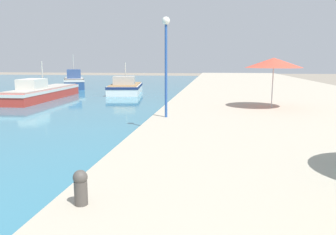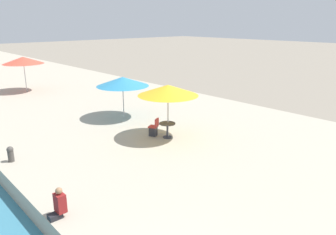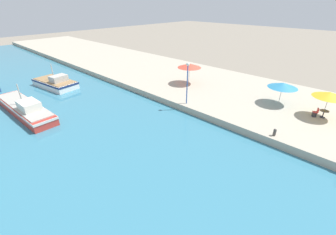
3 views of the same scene
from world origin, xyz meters
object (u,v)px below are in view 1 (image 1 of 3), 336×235
fishing_boat_mid (43,92)px  lamppost (166,50)px  mooring_bollard (81,186)px  fishing_boat_distant (74,82)px  cafe_umbrella_striped (274,63)px  fishing_boat_far (126,87)px

fishing_boat_mid → lamppost: (12.78, -11.87, 3.15)m
mooring_bollard → fishing_boat_distant: bearing=114.2°
cafe_umbrella_striped → lamppost: lamppost is taller
fishing_boat_mid → cafe_umbrella_striped: size_ratio=3.50×
fishing_boat_far → lamppost: lamppost is taller
fishing_boat_mid → mooring_bollard: size_ratio=16.86×
fishing_boat_far → cafe_umbrella_striped: (12.41, -14.00, 2.58)m
fishing_boat_distant → cafe_umbrella_striped: 28.64m
fishing_boat_far → mooring_bollard: (6.85, -27.73, 0.42)m
fishing_boat_distant → mooring_bollard: 36.70m
fishing_boat_far → fishing_boat_distant: size_ratio=1.06×
fishing_boat_mid → fishing_boat_far: fishing_boat_mid is taller
fishing_boat_mid → fishing_boat_far: (5.81, 6.20, -0.02)m
fishing_boat_far → lamppost: (6.97, -18.07, 3.17)m
fishing_boat_mid → fishing_boat_distant: bearing=98.5°
fishing_boat_far → mooring_bollard: fishing_boat_far is taller
fishing_boat_distant → cafe_umbrella_striped: (20.61, -19.75, 2.40)m
fishing_boat_distant → cafe_umbrella_striped: size_ratio=2.14×
cafe_umbrella_striped → mooring_bollard: (-5.56, -13.73, -2.16)m
fishing_boat_mid → cafe_umbrella_striped: (18.22, -7.80, 2.57)m
fishing_boat_far → mooring_bollard: bearing=-85.0°
fishing_boat_far → fishing_boat_distant: fishing_boat_distant is taller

